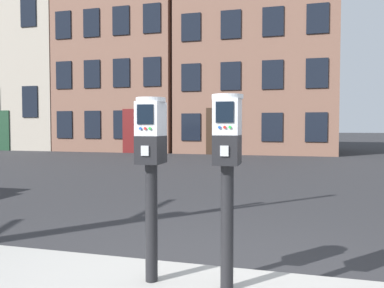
% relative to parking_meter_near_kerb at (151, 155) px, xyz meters
% --- Properties ---
extents(parking_meter_near_kerb, '(0.22, 0.26, 1.34)m').
position_rel_parking_meter_near_kerb_xyz_m(parking_meter_near_kerb, '(0.00, 0.00, 0.00)').
color(parking_meter_near_kerb, black).
rests_on(parking_meter_near_kerb, sidewalk_slab).
extents(parking_meter_twin_adjacent, '(0.22, 0.26, 1.35)m').
position_rel_parking_meter_near_kerb_xyz_m(parking_meter_twin_adjacent, '(0.56, 0.00, 0.01)').
color(parking_meter_twin_adjacent, black).
rests_on(parking_meter_twin_adjacent, sidewalk_slab).
extents(townhouse_green_painted, '(6.99, 7.04, 13.80)m').
position_rel_parking_meter_near_kerb_xyz_m(townhouse_green_painted, '(-14.83, 18.36, 5.84)').
color(townhouse_green_painted, '#9E9384').
rests_on(townhouse_green_painted, ground_plane).
extents(townhouse_grey_stucco, '(6.25, 6.22, 9.85)m').
position_rel_parking_meter_near_kerb_xyz_m(townhouse_grey_stucco, '(-8.14, 17.94, 3.86)').
color(townhouse_grey_stucco, brown).
rests_on(townhouse_grey_stucco, ground_plane).
extents(townhouse_orange_brick, '(7.28, 7.00, 9.01)m').
position_rel_parking_meter_near_kerb_xyz_m(townhouse_orange_brick, '(-1.18, 18.33, 3.44)').
color(townhouse_orange_brick, brown).
rests_on(townhouse_orange_brick, ground_plane).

